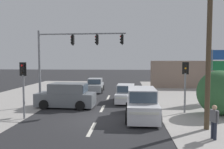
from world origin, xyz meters
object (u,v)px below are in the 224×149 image
(traffic_signal_mast, at_px, (69,52))
(shopping_plaza_sign, at_px, (222,68))
(sedan_kerbside_parked, at_px, (95,86))
(hatchback_crossing_left, at_px, (126,94))
(pedestal_signal_right_kerb, at_px, (185,79))
(pedestal_signal_left_kerb, at_px, (23,81))
(suv_oncoming_near, at_px, (142,104))
(pedestrian_at_kerb, at_px, (214,120))
(suv_receding_far, at_px, (67,96))
(utility_pole_foreground_right, at_px, (207,22))

(traffic_signal_mast, relative_size, shopping_plaza_sign, 1.50)
(sedan_kerbside_parked, height_order, hatchback_crossing_left, sedan_kerbside_parked)
(traffic_signal_mast, height_order, pedestal_signal_right_kerb, traffic_signal_mast)
(traffic_signal_mast, bearing_deg, pedestal_signal_right_kerb, -8.69)
(pedestal_signal_right_kerb, height_order, pedestal_signal_left_kerb, same)
(pedestal_signal_left_kerb, xyz_separation_m, sedan_kerbside_parked, (2.66, 12.17, -1.71))
(sedan_kerbside_parked, xyz_separation_m, suv_oncoming_near, (4.70, -11.32, 0.18))
(suv_oncoming_near, bearing_deg, pedestal_signal_right_kerb, 25.89)
(pedestrian_at_kerb, bearing_deg, sedan_kerbside_parked, 117.56)
(pedestal_signal_right_kerb, bearing_deg, pedestal_signal_left_kerb, -167.41)
(shopping_plaza_sign, bearing_deg, suv_receding_far, -166.83)
(pedestal_signal_left_kerb, bearing_deg, pedestal_signal_right_kerb, 12.59)
(utility_pole_foreground_right, bearing_deg, shopping_plaza_sign, 62.63)
(hatchback_crossing_left, bearing_deg, utility_pole_foreground_right, -60.18)
(traffic_signal_mast, bearing_deg, utility_pole_foreground_right, -29.80)
(shopping_plaza_sign, xyz_separation_m, hatchback_crossing_left, (-8.36, -0.51, -2.28))
(utility_pole_foreground_right, distance_m, suv_receding_far, 11.17)
(shopping_plaza_sign, height_order, suv_receding_far, shopping_plaza_sign)
(sedan_kerbside_parked, relative_size, suv_receding_far, 0.93)
(sedan_kerbside_parked, distance_m, hatchback_crossing_left, 7.06)
(utility_pole_foreground_right, height_order, sedan_kerbside_parked, utility_pole_foreground_right)
(pedestal_signal_right_kerb, bearing_deg, shopping_plaza_sign, 45.53)
(utility_pole_foreground_right, xyz_separation_m, suv_receding_far, (-8.84, 4.90, -4.75))
(traffic_signal_mast, height_order, sedan_kerbside_parked, traffic_signal_mast)
(traffic_signal_mast, xyz_separation_m, pedestal_signal_right_kerb, (8.55, -1.31, -1.94))
(traffic_signal_mast, relative_size, hatchback_crossing_left, 1.86)
(pedestrian_at_kerb, bearing_deg, pedestal_signal_right_kerb, 90.29)
(pedestal_signal_right_kerb, relative_size, suv_receding_far, 0.77)
(pedestal_signal_left_kerb, height_order, shopping_plaza_sign, shopping_plaza_sign)
(suv_oncoming_near, distance_m, pedestrian_at_kerb, 4.77)
(utility_pole_foreground_right, distance_m, hatchback_crossing_left, 9.87)
(sedan_kerbside_parked, bearing_deg, pedestal_signal_right_kerb, -51.67)
(hatchback_crossing_left, distance_m, suv_receding_far, 5.24)
(utility_pole_foreground_right, relative_size, pedestal_signal_left_kerb, 2.96)
(utility_pole_foreground_right, xyz_separation_m, sedan_kerbside_parked, (-7.87, 13.48, -4.93))
(utility_pole_foreground_right, distance_m, suv_oncoming_near, 6.10)
(suv_receding_far, distance_m, pedestrian_at_kerb, 10.84)
(hatchback_crossing_left, bearing_deg, pedestrian_at_kerb, -64.82)
(suv_oncoming_near, bearing_deg, suv_receding_far, 154.20)
(pedestrian_at_kerb, bearing_deg, suv_receding_far, 144.02)
(shopping_plaza_sign, xyz_separation_m, pedestrian_at_kerb, (-4.18, -9.40, -2.06))
(traffic_signal_mast, relative_size, suv_receding_far, 1.49)
(pedestal_signal_right_kerb, height_order, hatchback_crossing_left, pedestal_signal_right_kerb)
(pedestal_signal_left_kerb, height_order, hatchback_crossing_left, pedestal_signal_left_kerb)
(sedan_kerbside_parked, bearing_deg, suv_receding_far, -96.45)
(utility_pole_foreground_right, distance_m, pedestrian_at_kerb, 4.93)
(shopping_plaza_sign, relative_size, hatchback_crossing_left, 1.24)
(pedestal_signal_right_kerb, relative_size, shopping_plaza_sign, 0.77)
(traffic_signal_mast, bearing_deg, hatchback_crossing_left, 29.30)
(suv_receding_far, bearing_deg, pedestrian_at_kerb, -35.98)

